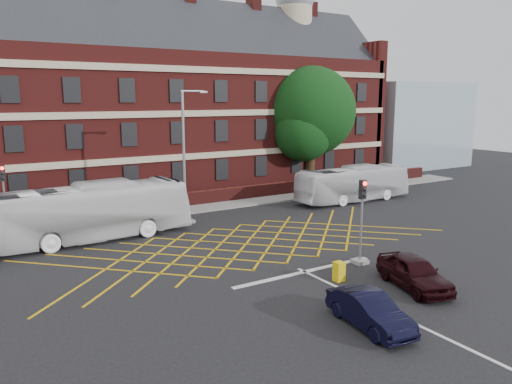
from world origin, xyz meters
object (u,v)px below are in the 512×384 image
traffic_light_far (5,206)px  deciduous_tree (311,117)px  utility_cabinet (339,271)px  car_maroon (414,272)px  traffic_light_near (361,230)px  street_lamp (185,179)px  car_navy (370,311)px  bus_left (87,213)px  bus_right (353,184)px

traffic_light_far → deciduous_tree: bearing=9.1°
deciduous_tree → utility_cabinet: bearing=-125.2°
car_maroon → deciduous_tree: bearing=77.3°
traffic_light_near → street_lamp: bearing=107.4°
car_navy → deciduous_tree: bearing=62.8°
car_maroon → street_lamp: street_lamp is taller
traffic_light_near → street_lamp: (-3.89, 12.46, 1.23)m
bus_left → deciduous_tree: 24.81m
car_navy → traffic_light_near: (4.75, 5.43, 1.13)m
car_maroon → deciduous_tree: 27.23m
car_navy → traffic_light_far: 23.08m
traffic_light_far → street_lamp: size_ratio=0.49×
deciduous_tree → street_lamp: (-16.21, -7.30, -3.47)m
traffic_light_far → street_lamp: street_lamp is taller
bus_left → traffic_light_far: traffic_light_far is taller
car_navy → street_lamp: size_ratio=0.44×
bus_right → deciduous_tree: deciduous_tree is taller
utility_cabinet → car_maroon: bearing=-46.7°
car_navy → utility_cabinet: 4.68m
car_navy → traffic_light_near: 7.30m
bus_left → deciduous_tree: bearing=-72.5°
street_lamp → traffic_light_near: bearing=-72.6°
car_navy → traffic_light_far: size_ratio=0.90×
bus_right → traffic_light_far: (-24.90, 3.72, 0.34)m
bus_left → car_maroon: bus_left is taller
car_maroon → traffic_light_near: bearing=100.8°
bus_left → car_navy: (5.85, -16.96, -1.05)m
bus_left → utility_cabinet: 15.18m
traffic_light_near → utility_cabinet: bearing=-153.0°
bus_left → traffic_light_near: (10.59, -11.52, 0.08)m
traffic_light_near → bus_left: bearing=132.6°
bus_right → car_navy: 22.97m
traffic_light_near → street_lamp: street_lamp is taller
utility_cabinet → car_navy: bearing=-117.9°
car_maroon → traffic_light_far: 23.82m
traffic_light_far → bus_left: bearing=-45.9°
bus_left → car_maroon: 18.37m
bus_right → car_maroon: bearing=146.4°
bus_right → traffic_light_near: 15.75m
bus_right → deciduous_tree: (1.85, 8.00, 5.04)m
deciduous_tree → traffic_light_near: bearing=-121.9°
car_navy → street_lamp: bearing=94.2°
bus_left → street_lamp: (6.70, 0.94, 1.30)m
car_maroon → bus_right: bearing=70.7°
car_maroon → utility_cabinet: size_ratio=4.65×
deciduous_tree → traffic_light_far: bearing=-170.9°
traffic_light_far → street_lamp: (10.54, -3.03, 1.23)m
traffic_light_far → street_lamp: 11.03m
car_maroon → deciduous_tree: (12.63, 23.43, 5.74)m
bus_right → traffic_light_near: size_ratio=2.39×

